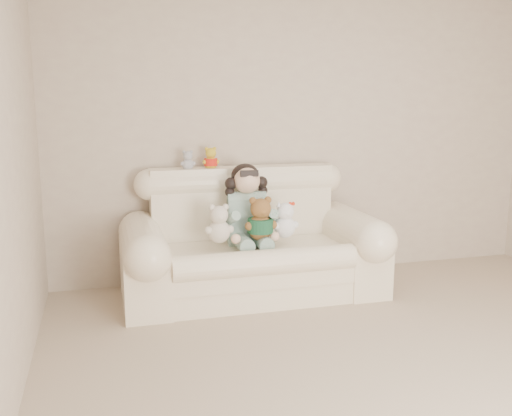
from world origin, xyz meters
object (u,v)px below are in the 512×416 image
object	(u,v)px
white_cat	(285,216)
cream_teddy	(219,220)
brown_teddy	(260,215)
seated_child	(247,203)
sofa	(253,234)

from	to	relation	value
white_cat	cream_teddy	world-z (taller)	cream_teddy
cream_teddy	brown_teddy	bearing A→B (deg)	17.57
brown_teddy	seated_child	bearing A→B (deg)	87.31
seated_child	white_cat	size ratio (longest dim) A/B	1.93
white_cat	sofa	bearing A→B (deg)	167.05
sofa	brown_teddy	world-z (taller)	sofa
seated_child	white_cat	xyz separation A→B (m)	(0.27, -0.19, -0.08)
seated_child	cream_teddy	xyz separation A→B (m)	(-0.28, -0.22, -0.08)
brown_teddy	white_cat	size ratio (longest dim) A/B	1.17
sofa	cream_teddy	world-z (taller)	sofa
brown_teddy	white_cat	xyz separation A→B (m)	(0.21, 0.03, -0.03)
sofa	seated_child	distance (m)	0.26
seated_child	cream_teddy	distance (m)	0.36
sofa	cream_teddy	bearing A→B (deg)	-155.67
brown_teddy	cream_teddy	bearing A→B (deg)	163.61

